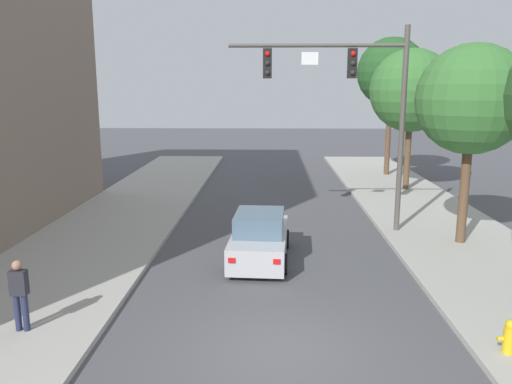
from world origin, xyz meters
The scene contains 8 objects.
ground_plane centered at (0.00, 0.00, 0.00)m, with size 120.00×120.00×0.00m, color #4C4C51.
traffic_signal_mast centered at (2.79, 8.99, 5.34)m, with size 6.45×0.38×7.50m.
car_lead_silver centered at (-0.55, 5.82, 0.72)m, with size 2.01×4.32×1.60m.
pedestrian_sidewalk_left_walker centered at (-5.73, 0.46, 1.06)m, with size 0.36×0.22×1.64m.
fire_hydrant centered at (4.67, -0.21, 0.51)m, with size 0.48×0.24×0.72m.
street_tree_second centered at (6.47, 7.49, 5.07)m, with size 3.68×3.68×6.79m.
street_tree_third centered at (7.02, 17.04, 5.32)m, with size 4.27×4.27×7.32m.
street_tree_farthest centered at (7.03, 21.76, 6.36)m, with size 4.13×4.13×8.30m.
Camera 1 is at (-0.21, -9.91, 5.47)m, focal length 35.74 mm.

